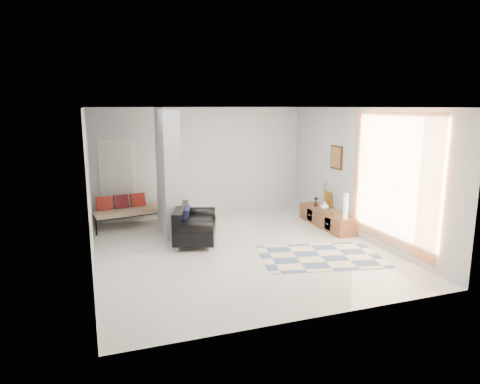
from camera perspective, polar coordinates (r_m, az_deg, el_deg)
name	(u,v)px	position (r m, az deg, el deg)	size (l,w,h in m)	color
floor	(239,250)	(8.65, -0.12, -7.68)	(6.00, 6.00, 0.00)	silver
ceiling	(239,107)	(8.17, -0.13, 11.21)	(6.00, 6.00, 0.00)	white
wall_back	(201,162)	(11.14, -5.21, 3.98)	(6.00, 6.00, 0.00)	silver
wall_front	(315,218)	(5.61, 10.00, -3.48)	(6.00, 6.00, 0.00)	silver
wall_left	(89,190)	(7.85, -19.45, 0.28)	(6.00, 6.00, 0.00)	silver
wall_right	(360,174)	(9.55, 15.68, 2.37)	(6.00, 6.00, 0.00)	silver
partition_column	(168,172)	(9.56, -9.56, 2.65)	(0.35, 1.20, 2.80)	#9CA1A3
hallway_door	(118,181)	(10.85, -15.94, 1.36)	(0.85, 0.06, 2.04)	white
curtain	(392,180)	(8.58, 19.62, 1.51)	(2.55, 2.55, 0.00)	orange
wall_art	(336,157)	(10.24, 12.74, 4.51)	(0.04, 0.45, 0.55)	#37230F
media_console	(326,218)	(10.40, 11.45, -3.44)	(0.45, 1.91, 0.80)	brown
loveseat	(193,225)	(9.07, -6.31, -4.43)	(1.20, 1.58, 0.76)	silver
daybed	(128,209)	(10.50, -14.68, -2.26)	(1.85, 1.04, 0.77)	black
area_rug	(320,256)	(8.40, 10.67, -8.42)	(2.28, 1.52, 0.01)	beige
cylinder_lamp	(346,206)	(9.62, 13.91, -1.84)	(0.10, 0.10, 0.56)	white
bronze_figurine	(316,202)	(10.67, 10.10, -1.29)	(0.12, 0.12, 0.23)	black
vase	(325,206)	(10.33, 11.21, -1.80)	(0.21, 0.21, 0.22)	white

